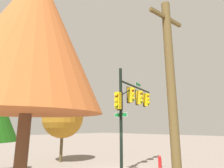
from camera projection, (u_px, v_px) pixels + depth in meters
name	position (u px, v px, depth m)	size (l,w,h in m)	color
signal_pole_assembly	(132.00, 102.00, 14.01)	(5.94, 1.52, 6.79)	black
utility_pole	(172.00, 97.00, 6.42)	(1.79, 0.43, 7.43)	brown
fire_hydrant	(160.00, 162.00, 13.60)	(0.33, 0.24, 0.83)	red
tree_near	(63.00, 118.00, 16.54)	(3.52, 3.52, 5.41)	brown
tree_mid	(33.00, 36.00, 5.63)	(4.17, 4.17, 7.84)	brown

